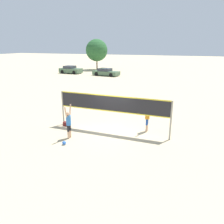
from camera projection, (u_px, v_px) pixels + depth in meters
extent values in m
plane|color=#C6B28C|center=(112.00, 131.00, 13.74)|extent=(200.00, 200.00, 0.00)
cylinder|color=gray|center=(63.00, 108.00, 14.62)|extent=(0.10, 0.10, 2.31)
cylinder|color=gray|center=(171.00, 121.00, 12.19)|extent=(0.10, 0.10, 2.31)
cube|color=black|center=(112.00, 104.00, 13.21)|extent=(6.96, 0.02, 1.02)
cube|color=yellow|center=(112.00, 96.00, 13.07)|extent=(6.96, 0.03, 0.06)
cube|color=yellow|center=(112.00, 111.00, 13.35)|extent=(6.96, 0.03, 0.06)
cylinder|color=tan|center=(68.00, 135.00, 12.59)|extent=(0.11, 0.11, 0.44)
cylinder|color=black|center=(68.00, 129.00, 12.47)|extent=(0.12, 0.12, 0.36)
cylinder|color=tan|center=(70.00, 134.00, 12.77)|extent=(0.11, 0.11, 0.44)
cylinder|color=black|center=(70.00, 127.00, 12.65)|extent=(0.12, 0.12, 0.36)
cylinder|color=#3372BF|center=(69.00, 120.00, 12.42)|extent=(0.28, 0.28, 0.57)
sphere|color=tan|center=(68.00, 114.00, 12.31)|extent=(0.22, 0.22, 0.22)
cylinder|color=tan|center=(66.00, 112.00, 12.04)|extent=(0.08, 0.21, 0.64)
cylinder|color=tan|center=(70.00, 110.00, 12.47)|extent=(0.08, 0.21, 0.64)
cylinder|color=tan|center=(147.00, 127.00, 13.75)|extent=(0.11, 0.11, 0.46)
cylinder|color=#1E47A5|center=(147.00, 121.00, 13.62)|extent=(0.12, 0.12, 0.37)
cylinder|color=tan|center=(146.00, 128.00, 13.57)|extent=(0.11, 0.11, 0.46)
cylinder|color=#1E47A5|center=(147.00, 122.00, 13.44)|extent=(0.12, 0.12, 0.37)
cylinder|color=orange|center=(147.00, 114.00, 13.39)|extent=(0.28, 0.28, 0.59)
sphere|color=tan|center=(148.00, 108.00, 13.27)|extent=(0.23, 0.23, 0.23)
cylinder|color=tan|center=(149.00, 104.00, 13.43)|extent=(0.08, 0.22, 0.66)
cylinder|color=tan|center=(147.00, 106.00, 13.00)|extent=(0.08, 0.22, 0.66)
sphere|color=blue|center=(64.00, 143.00, 11.87)|extent=(0.21, 0.21, 0.21)
cube|color=maroon|center=(67.00, 124.00, 14.62)|extent=(0.43, 0.24, 0.27)
cube|color=#4C6B4C|center=(106.00, 73.00, 38.01)|extent=(4.83, 2.42, 0.67)
cube|color=#2D333D|center=(105.00, 70.00, 37.95)|extent=(2.28, 1.95, 0.46)
cylinder|color=black|center=(116.00, 74.00, 38.14)|extent=(0.66, 0.30, 0.64)
cylinder|color=black|center=(111.00, 75.00, 36.66)|extent=(0.66, 0.30, 0.64)
cylinder|color=black|center=(102.00, 73.00, 39.44)|extent=(0.66, 0.30, 0.64)
cylinder|color=black|center=(96.00, 74.00, 37.97)|extent=(0.66, 0.30, 0.64)
cube|color=#4C6B4C|center=(71.00, 70.00, 41.06)|extent=(4.26, 2.09, 0.81)
cube|color=#2D333D|center=(70.00, 67.00, 40.95)|extent=(1.96, 1.83, 0.47)
cylinder|color=black|center=(79.00, 71.00, 41.40)|extent=(0.65, 0.25, 0.64)
cylinder|color=black|center=(74.00, 72.00, 39.84)|extent=(0.65, 0.25, 0.64)
cylinder|color=black|center=(68.00, 71.00, 42.41)|extent=(0.65, 0.25, 0.64)
cylinder|color=black|center=(62.00, 72.00, 40.84)|extent=(0.65, 0.25, 0.64)
cylinder|color=brown|center=(97.00, 63.00, 46.75)|extent=(0.25, 0.25, 2.79)
sphere|color=#285B2D|center=(97.00, 50.00, 45.96)|extent=(4.57, 4.57, 4.57)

